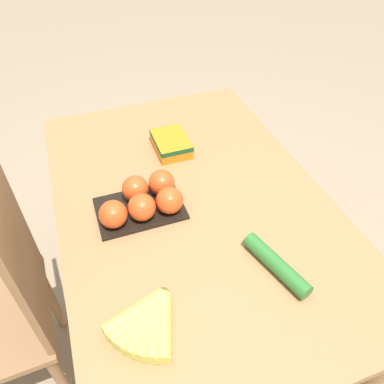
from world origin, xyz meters
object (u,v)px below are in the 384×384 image
(banana_bunch, at_px, (148,320))
(carrot_bag, at_px, (171,143))
(tomato_pack, at_px, (144,200))
(cucumber_near, at_px, (276,264))
(chair, at_px, (4,309))

(banana_bunch, height_order, carrot_bag, carrot_bag)
(tomato_pack, bearing_deg, cucumber_near, -140.71)
(tomato_pack, distance_m, carrot_bag, 0.32)
(banana_bunch, bearing_deg, tomato_pack, -13.27)
(banana_bunch, xyz_separation_m, cucumber_near, (0.04, -0.36, 0.00))
(tomato_pack, relative_size, carrot_bag, 1.61)
(chair, height_order, carrot_bag, chair)
(cucumber_near, bearing_deg, carrot_bag, 9.50)
(chair, bearing_deg, tomato_pack, 91.23)
(banana_bunch, distance_m, cucumber_near, 0.36)
(cucumber_near, bearing_deg, chair, 68.49)
(chair, relative_size, tomato_pack, 3.53)
(chair, bearing_deg, carrot_bag, 112.20)
(carrot_bag, bearing_deg, banana_bunch, 158.12)
(banana_bunch, xyz_separation_m, tomato_pack, (0.37, -0.09, 0.03))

